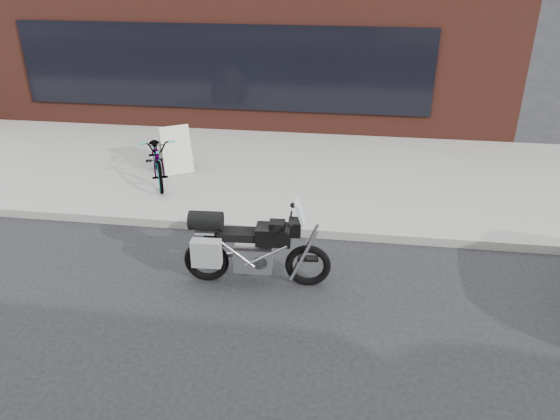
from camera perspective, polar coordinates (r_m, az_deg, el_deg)
near_sidewalk at (r=11.77m, az=1.40°, el=4.68°), size 44.00×6.00×0.15m
storefront at (r=18.28m, az=-2.38°, el=19.50°), size 14.00×10.07×4.50m
motorcycle at (r=7.63m, az=-3.52°, el=-3.99°), size 2.09×0.75×1.32m
bicycle_front at (r=10.90m, az=-12.66°, el=5.40°), size 1.34×1.96×0.98m
sandwich_sign at (r=11.35m, az=-10.88°, el=6.33°), size 0.79×0.77×0.95m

